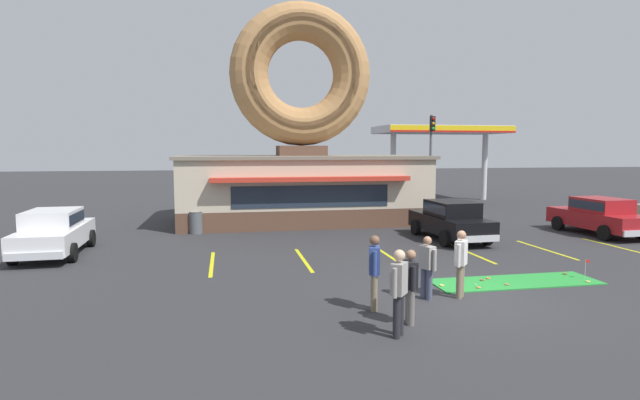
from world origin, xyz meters
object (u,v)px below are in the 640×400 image
object	(u,v)px
pedestrian_blue_sweater_man	(427,265)
pedestrian_leather_jacket_man	(410,283)
trash_bin	(196,222)
car_black	(450,219)
car_red	(599,215)
car_white	(54,230)
pedestrian_beanie_man	(461,260)
golf_ball	(476,285)
traffic_light_pole	(431,149)
putting_flag_pin	(587,264)
pedestrian_clipboard_woman	(374,269)
pedestrian_hooded_kid	(399,288)

from	to	relation	value
pedestrian_blue_sweater_man	pedestrian_leather_jacket_man	xyz separation A→B (m)	(-1.04, -1.59, 0.02)
trash_bin	car_black	bearing A→B (deg)	-18.68
car_red	pedestrian_leather_jacket_man	size ratio (longest dim) A/B	2.91
car_white	pedestrian_beanie_man	size ratio (longest dim) A/B	2.74
car_black	car_white	size ratio (longest dim) A/B	1.00
car_black	pedestrian_beanie_man	world-z (taller)	pedestrian_beanie_man
golf_ball	pedestrian_beanie_man	bearing A→B (deg)	-136.09
car_white	car_red	world-z (taller)	same
traffic_light_pole	car_white	bearing A→B (deg)	-149.94
car_black	car_red	size ratio (longest dim) A/B	1.00
car_white	pedestrian_leather_jacket_man	distance (m)	13.08
car_red	trash_bin	bearing A→B (deg)	168.43
golf_ball	pedestrian_blue_sweater_man	size ratio (longest dim) A/B	0.03
car_black	trash_bin	bearing A→B (deg)	161.32
golf_ball	putting_flag_pin	distance (m)	3.43
pedestrian_blue_sweater_man	traffic_light_pole	world-z (taller)	traffic_light_pole
pedestrian_blue_sweater_man	pedestrian_clipboard_woman	xyz separation A→B (m)	(-1.52, -0.57, 0.11)
pedestrian_hooded_kid	pedestrian_leather_jacket_man	distance (m)	0.82
putting_flag_pin	car_red	distance (m)	8.78
putting_flag_pin	pedestrian_clipboard_woman	world-z (taller)	pedestrian_clipboard_woman
pedestrian_clipboard_woman	trash_bin	size ratio (longest dim) A/B	1.78
car_black	traffic_light_pole	distance (m)	11.44
pedestrian_hooded_kid	car_red	bearing A→B (deg)	37.60
pedestrian_blue_sweater_man	pedestrian_beanie_man	distance (m)	0.88
trash_bin	pedestrian_blue_sweater_man	bearing A→B (deg)	-60.74
pedestrian_leather_jacket_man	pedestrian_beanie_man	size ratio (longest dim) A/B	0.94
golf_ball	car_white	bearing A→B (deg)	152.74
traffic_light_pole	car_black	bearing A→B (deg)	-109.04
pedestrian_clipboard_woman	trash_bin	distance (m)	12.38
pedestrian_hooded_kid	pedestrian_beanie_man	xyz separation A→B (m)	(2.40, 2.21, -0.04)
car_black	pedestrian_hooded_kid	bearing A→B (deg)	-120.39
pedestrian_leather_jacket_man	car_red	bearing A→B (deg)	36.77
pedestrian_clipboard_woman	traffic_light_pole	xyz separation A→B (m)	(9.28, 18.49, 2.74)
putting_flag_pin	car_black	bearing A→B (deg)	98.79
pedestrian_clipboard_woman	trash_bin	xyz separation A→B (m)	(-4.60, 11.49, -0.47)
car_white	car_red	xyz separation A→B (m)	(21.71, 0.18, 0.00)
golf_ball	putting_flag_pin	world-z (taller)	putting_flag_pin
trash_bin	traffic_light_pole	distance (m)	15.88
car_red	pedestrian_leather_jacket_man	world-z (taller)	car_red
pedestrian_leather_jacket_man	traffic_light_pole	bearing A→B (deg)	65.71
pedestrian_hooded_kid	golf_ball	bearing A→B (deg)	42.94
golf_ball	pedestrian_beanie_man	xyz separation A→B (m)	(-0.88, -0.85, 0.89)
car_red	putting_flag_pin	bearing A→B (deg)	-131.77
car_black	car_red	xyz separation A→B (m)	(6.86, -0.03, 0.00)
car_white	pedestrian_beanie_man	xyz separation A→B (m)	(11.57, -7.27, 0.06)
putting_flag_pin	pedestrian_leather_jacket_man	bearing A→B (deg)	-158.35
pedestrian_beanie_man	pedestrian_clipboard_woman	bearing A→B (deg)	-167.45
putting_flag_pin	pedestrian_beanie_man	size ratio (longest dim) A/B	0.33
trash_bin	traffic_light_pole	xyz separation A→B (m)	(13.88, 7.00, 3.21)
pedestrian_hooded_kid	trash_bin	bearing A→B (deg)	109.22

